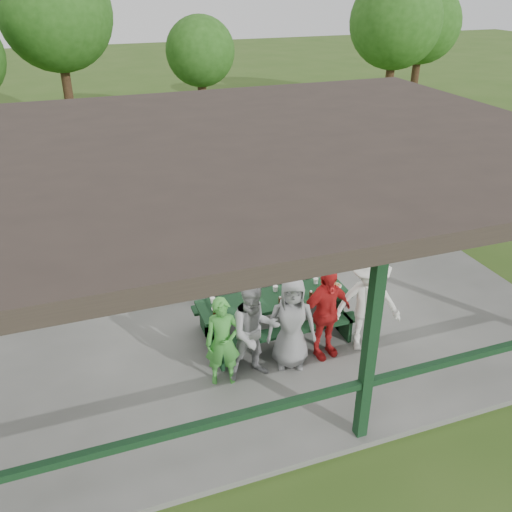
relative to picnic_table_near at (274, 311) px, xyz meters
name	(u,v)px	position (x,y,z in m)	size (l,w,h in m)	color
ground	(264,301)	(0.27, 1.20, -0.58)	(90.00, 90.00, 0.00)	#33531A
concrete_slab	(264,299)	(0.27, 1.20, -0.53)	(10.00, 8.00, 0.10)	#61615C
pavilion_structure	(266,146)	(0.27, 1.20, 2.59)	(10.60, 8.60, 3.24)	black
picnic_table_near	(274,311)	(0.00, 0.00, 0.00)	(2.65, 1.39, 0.75)	black
picnic_table_far	(252,258)	(0.29, 2.00, 0.00)	(2.48, 1.39, 0.75)	black
table_setting	(275,295)	(0.02, 0.04, 0.31)	(2.43, 0.45, 0.10)	white
contestant_green	(223,342)	(-1.19, -0.90, 0.27)	(0.55, 0.36, 1.50)	green
contestant_grey_left	(254,332)	(-0.70, -0.93, 0.36)	(0.82, 0.64, 1.68)	#9C9C9F
contestant_grey_mid	(291,323)	(-0.05, -0.86, 0.33)	(0.79, 0.51, 1.61)	gray
contestant_red	(325,313)	(0.57, -0.81, 0.34)	(0.96, 0.40, 1.64)	red
contestant_white_fedora	(367,304)	(1.30, -0.88, 0.40)	(1.28, 0.97, 1.81)	white
spectator_lblue	(224,230)	(-0.09, 2.71, 0.38)	(1.58, 0.50, 1.70)	#88BFD3
spectator_blue	(158,227)	(-1.38, 3.29, 0.40)	(0.64, 0.42, 1.76)	#4662B6
spectator_grey	(310,215)	(1.98, 2.87, 0.35)	(0.80, 0.63, 1.66)	gray
pickup_truck	(240,130)	(2.99, 11.03, 0.20)	(2.59, 5.61, 1.56)	silver
farm_trailer	(128,159)	(-1.21, 9.40, 0.05)	(3.63, 2.31, 1.27)	navy
tree_left	(56,14)	(-2.56, 15.81, 3.84)	(4.17, 4.17, 6.52)	black
tree_mid	(200,52)	(2.75, 15.29, 2.37)	(2.79, 2.79, 4.37)	black
tree_right	(396,22)	(10.54, 13.38, 3.40)	(3.76, 3.76, 5.88)	black
tree_far_right	(422,24)	(13.13, 15.22, 3.12)	(3.50, 3.50, 5.46)	black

